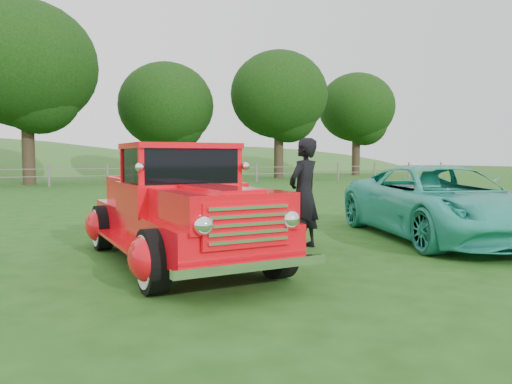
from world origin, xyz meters
name	(u,v)px	position (x,y,z in m)	size (l,w,h in m)	color
ground	(294,262)	(0.00, 0.00, 0.00)	(140.00, 140.00, 0.00)	#1B4713
distant_hills	(34,208)	(-4.08, 59.46, -4.55)	(116.00, 60.00, 18.00)	#325C22
fence_line	(108,175)	(0.00, 22.00, 0.60)	(48.00, 0.12, 1.20)	#6A6059
tree_near_west	(26,65)	(-4.00, 25.00, 6.80)	(8.00, 8.00, 10.42)	#302418
tree_near_east	(166,106)	(5.00, 29.00, 5.25)	(6.80, 6.80, 8.33)	#302418
tree_mid_east	(279,95)	(13.00, 27.00, 6.17)	(7.20, 7.20, 9.44)	#302418
tree_far_east	(357,108)	(22.00, 30.00, 5.86)	(6.60, 6.60, 8.86)	#302418
red_pickup	(179,210)	(-1.59, 0.69, 0.80)	(2.47, 5.09, 1.78)	black
teal_sedan	(441,202)	(3.60, 0.79, 0.71)	(2.35, 5.10, 1.42)	#2DB59D
man	(304,193)	(0.70, 0.97, 0.95)	(0.70, 0.46, 1.91)	black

